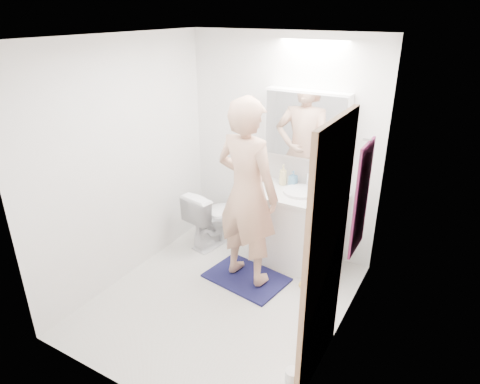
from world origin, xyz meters
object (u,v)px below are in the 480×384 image
Objects in this scene: soap_bottle_a at (283,175)px; toilet_paper_roll at (292,376)px; vanity_cabinet at (297,230)px; toothbrush_cup at (325,189)px; soap_bottle_b at (293,178)px; toilet at (213,217)px; medicine_cabinet at (306,125)px; person at (247,193)px.

toilet_paper_roll is (0.89, -1.69, -0.88)m from soap_bottle_a.
toothbrush_cup is (0.22, 0.16, 0.48)m from vanity_cabinet.
soap_bottle_a reaches higher than vanity_cabinet.
vanity_cabinet is 5.35× the size of soap_bottle_b.
soap_bottle_a is 2.07× the size of toilet_paper_roll.
toilet is 4.13× the size of soap_bottle_b.
medicine_cabinet is 8.93× the size of toothbrush_cup.
vanity_cabinet is at bearing -30.17° from soap_bottle_a.
toilet is 2.19m from toilet_paper_roll.
vanity_cabinet is at bearing -76.33° from medicine_cabinet.
person reaches higher than toilet_paper_roll.
medicine_cabinet is 2.37m from toilet_paper_roll.
vanity_cabinet is 9.14× the size of toothbrush_cup.
vanity_cabinet is at bearing 112.22° from toilet_paper_roll.
person is (-0.31, -0.56, 0.59)m from vanity_cabinet.
medicine_cabinet is 1.27× the size of toilet.
soap_bottle_b is at bearing 15.71° from soap_bottle_a.
toilet is at bearing -173.49° from vanity_cabinet.
toilet is (-1.01, -0.11, -0.04)m from vanity_cabinet.
medicine_cabinet is 0.69m from toothbrush_cup.
vanity_cabinet is 0.48× the size of person.
soap_bottle_b is 0.38m from toothbrush_cup.
person reaches higher than soap_bottle_a.
medicine_cabinet reaches higher than vanity_cabinet.
medicine_cabinet is at bearing 16.65° from soap_bottle_b.
toilet is (-0.96, -0.33, -1.15)m from medicine_cabinet.
medicine_cabinet is (-0.05, 0.21, 1.11)m from vanity_cabinet.
medicine_cabinet reaches higher than toothbrush_cup.
toilet_paper_roll is at bearing 150.49° from toilet.
toothbrush_cup is at bearing 1.19° from soap_bottle_a.
toilet_paper_roll is at bearing -67.78° from vanity_cabinet.
toilet_paper_roll is (1.64, -1.42, -0.30)m from toilet.
person is 11.07× the size of soap_bottle_b.
soap_bottle_b reaches higher than toilet_paper_roll.
person is at bearing -94.25° from soap_bottle_a.
person is (0.70, -0.45, 0.63)m from toilet.
vanity_cabinet is 8.18× the size of toilet_paper_roll.
person reaches higher than soap_bottle_b.
medicine_cabinet reaches higher than toilet.
person reaches higher than toothbrush_cup.
medicine_cabinet is 0.97m from person.
vanity_cabinet is at bearing -144.49° from toothbrush_cup.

